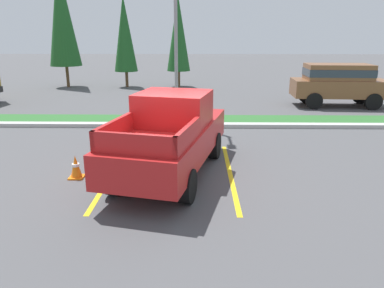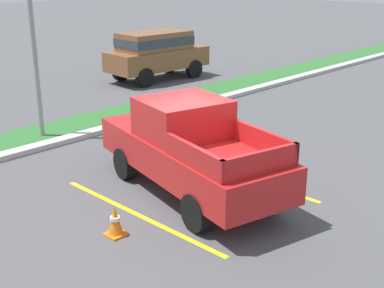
{
  "view_description": "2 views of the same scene",
  "coord_description": "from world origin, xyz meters",
  "views": [
    {
      "loc": [
        0.58,
        -9.06,
        3.52
      ],
      "look_at": [
        0.43,
        0.14,
        0.76
      ],
      "focal_mm": 34.38,
      "sensor_mm": 36.0,
      "label": 1
    },
    {
      "loc": [
        -7.85,
        -7.53,
        4.87
      ],
      "look_at": [
        -0.45,
        -0.41,
        1.32
      ],
      "focal_mm": 48.92,
      "sensor_mm": 36.0,
      "label": 2
    }
  ],
  "objects": [
    {
      "name": "grass_median",
      "position": [
        0.0,
        6.1,
        0.03
      ],
      "size": [
        56.0,
        1.8,
        0.06
      ],
      "primitive_type": "cube",
      "color": "#2D662D",
      "rests_on": "ground"
    },
    {
      "name": "parking_line_far",
      "position": [
        1.43,
        -0.04,
        0.0
      ],
      "size": [
        0.12,
        4.8,
        0.01
      ],
      "primitive_type": "cube",
      "color": "yellow",
      "rests_on": "ground"
    },
    {
      "name": "traffic_cone",
      "position": [
        -2.5,
        -0.38,
        0.29
      ],
      "size": [
        0.36,
        0.36,
        0.6
      ],
      "color": "orange",
      "rests_on": "ground"
    },
    {
      "name": "ground_plane",
      "position": [
        0.0,
        0.0,
        0.0
      ],
      "size": [
        120.0,
        120.0,
        0.0
      ],
      "primitive_type": "plane",
      "color": "#4C4C4F"
    },
    {
      "name": "suv_distant",
      "position": [
        7.61,
        9.5,
        1.24
      ],
      "size": [
        4.7,
        2.16,
        2.1
      ],
      "color": "black",
      "rests_on": "ground"
    },
    {
      "name": "curb_strip",
      "position": [
        0.0,
        5.0,
        0.07
      ],
      "size": [
        56.0,
        0.4,
        0.15
      ],
      "primitive_type": "cube",
      "color": "#B2B2AD",
      "rests_on": "ground"
    },
    {
      "name": "parking_line_near",
      "position": [
        -1.67,
        -0.04,
        0.0
      ],
      "size": [
        0.12,
        4.8,
        0.01
      ],
      "primitive_type": "cube",
      "color": "yellow",
      "rests_on": "ground"
    },
    {
      "name": "pickup_truck_main",
      "position": [
        -0.1,
        0.01,
        1.04
      ],
      "size": [
        3.05,
        5.52,
        2.1
      ],
      "color": "black",
      "rests_on": "ground"
    }
  ]
}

